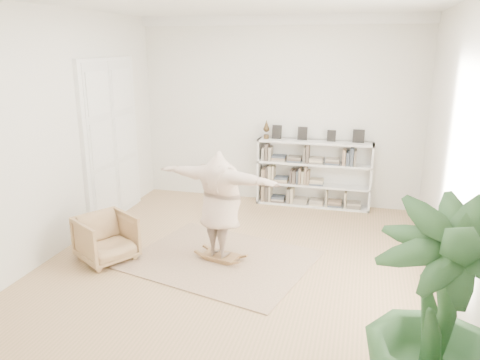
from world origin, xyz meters
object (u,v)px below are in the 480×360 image
Objects in this scene: armchair at (106,238)px; rocker_board at (221,256)px; houseplant at (438,323)px; bookshelf at (313,174)px; person at (220,202)px.

rocker_board is (1.62, 0.41, -0.27)m from armchair.
armchair is 4.74m from houseplant.
bookshelf reaches higher than rocker_board.
bookshelf is at bearing -95.69° from person.
person is at bearing 104.03° from rocker_board.
houseplant is at bearing -30.58° from rocker_board.
rocker_board is 0.30× the size of person.
person is (0.00, 0.00, 0.85)m from rocker_board.
rocker_board is 3.72m from houseplant.
bookshelf is 5.60m from houseplant.
houseplant is at bearing -85.28° from armchair.
person is (1.62, 0.41, 0.57)m from armchair.
houseplant reaches higher than bookshelf.
bookshelf is 3.02m from person.
armchair is at bearing -129.09° from bookshelf.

